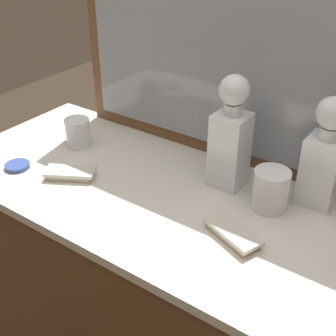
% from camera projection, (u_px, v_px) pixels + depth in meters
% --- Properties ---
extents(dresser, '(1.31, 0.56, 0.93)m').
position_uv_depth(dresser, '(168.00, 316.00, 1.42)').
color(dresser, brown).
rests_on(dresser, ground_plane).
extents(dresser_mirror, '(0.96, 0.03, 0.65)m').
position_uv_depth(dresser_mirror, '(225.00, 47.00, 1.20)').
color(dresser_mirror, brown).
rests_on(dresser_mirror, dresser).
extents(crystal_decanter_right, '(0.09, 0.09, 0.30)m').
position_uv_depth(crystal_decanter_right, '(230.00, 142.00, 1.17)').
color(crystal_decanter_right, white).
rests_on(crystal_decanter_right, dresser).
extents(crystal_decanter_center, '(0.09, 0.09, 0.28)m').
position_uv_depth(crystal_decanter_center, '(323.00, 163.00, 1.10)').
color(crystal_decanter_center, white).
rests_on(crystal_decanter_center, dresser).
extents(crystal_tumbler_left, '(0.08, 0.08, 0.09)m').
position_uv_depth(crystal_tumbler_left, '(78.00, 134.00, 1.39)').
color(crystal_tumbler_left, white).
rests_on(crystal_tumbler_left, dresser).
extents(crystal_tumbler_front, '(0.09, 0.09, 0.10)m').
position_uv_depth(crystal_tumbler_front, '(270.00, 191.00, 1.11)').
color(crystal_tumbler_front, white).
rests_on(crystal_tumbler_front, dresser).
extents(silver_brush_front, '(0.15, 0.12, 0.02)m').
position_uv_depth(silver_brush_front, '(70.00, 173.00, 1.25)').
color(silver_brush_front, '#B7A88C').
rests_on(silver_brush_front, dresser).
extents(silver_brush_far_left, '(0.16, 0.11, 0.02)m').
position_uv_depth(silver_brush_far_left, '(233.00, 233.00, 1.03)').
color(silver_brush_far_left, '#B7A88C').
rests_on(silver_brush_far_left, dresser).
extents(porcelain_dish, '(0.07, 0.07, 0.01)m').
position_uv_depth(porcelain_dish, '(17.00, 166.00, 1.29)').
color(porcelain_dish, '#33478C').
rests_on(porcelain_dish, dresser).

